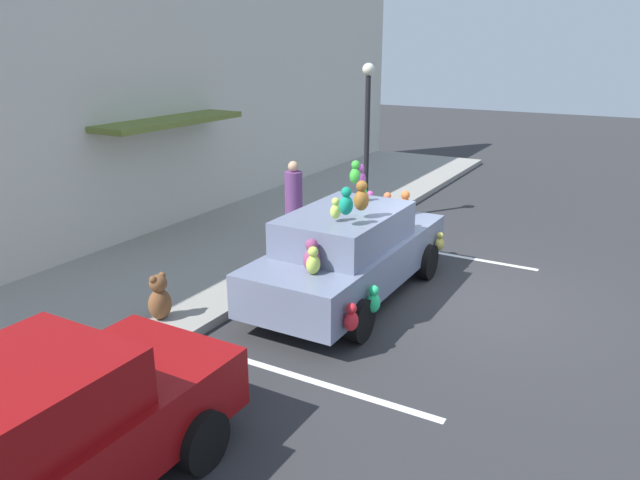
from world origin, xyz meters
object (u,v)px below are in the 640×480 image
teddy_bear_on_sidewalk (159,298)px  street_lamp_post (367,124)px  plush_covered_car (350,252)px  pedestrian_near_shopfront (294,207)px  parked_sedan_behind (16,451)px

teddy_bear_on_sidewalk → street_lamp_post: bearing=-1.8°
plush_covered_car → pedestrian_near_shopfront: plush_covered_car is taller
street_lamp_post → pedestrian_near_shopfront: (-2.70, 0.33, -1.39)m
parked_sedan_behind → teddy_bear_on_sidewalk: (3.51, 1.77, -0.30)m
parked_sedan_behind → plush_covered_car: bearing=-1.7°
plush_covered_car → parked_sedan_behind: (-5.96, 0.17, -0.02)m
parked_sedan_behind → teddy_bear_on_sidewalk: 3.94m
parked_sedan_behind → street_lamp_post: size_ratio=1.20×
plush_covered_car → parked_sedan_behind: size_ratio=1.06×
plush_covered_car → street_lamp_post: (4.24, 1.74, 1.53)m
plush_covered_car → parked_sedan_behind: bearing=178.3°
teddy_bear_on_sidewalk → pedestrian_near_shopfront: pedestrian_near_shopfront is taller
parked_sedan_behind → street_lamp_post: 10.44m
plush_covered_car → street_lamp_post: bearing=22.3°
plush_covered_car → teddy_bear_on_sidewalk: size_ratio=6.25×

